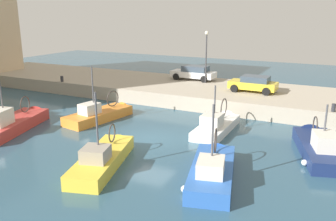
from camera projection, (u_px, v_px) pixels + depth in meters
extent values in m
plane|color=#2D5166|center=(152.00, 139.00, 22.59)|extent=(80.00, 80.00, 0.00)
cube|color=#ADA08C|center=(214.00, 94.00, 32.34)|extent=(9.00, 56.00, 1.20)
cube|color=gold|center=(103.00, 166.00, 18.58)|extent=(6.09, 3.32, 1.41)
cone|color=gold|center=(122.00, 144.00, 21.69)|extent=(1.31, 1.75, 1.55)
cube|color=#B2A893|center=(102.00, 155.00, 18.41)|extent=(5.83, 3.12, 0.08)
cube|color=gray|center=(96.00, 154.00, 17.48)|extent=(1.58, 1.55, 0.72)
cylinder|color=#4C4C51|center=(97.00, 126.00, 17.49)|extent=(0.10, 0.10, 3.42)
torus|color=#3F3833|center=(112.00, 133.00, 19.80)|extent=(1.03, 0.38, 1.05)
sphere|color=white|center=(71.00, 176.00, 17.03)|extent=(0.32, 0.32, 0.32)
cube|color=white|center=(216.00, 131.00, 24.04)|extent=(5.37, 1.82, 1.13)
cone|color=white|center=(229.00, 119.00, 26.66)|extent=(0.92, 1.60, 1.59)
cube|color=#B2A893|center=(216.00, 124.00, 23.90)|extent=(5.16, 1.67, 0.08)
cube|color=beige|center=(212.00, 121.00, 22.95)|extent=(1.42, 1.20, 0.87)
cylinder|color=#4C4C51|center=(215.00, 106.00, 23.08)|extent=(0.10, 0.10, 2.72)
torus|color=#3F3833|center=(224.00, 108.00, 24.99)|extent=(1.33, 0.09, 1.33)
sphere|color=white|center=(194.00, 134.00, 23.01)|extent=(0.32, 0.32, 0.32)
cube|color=navy|center=(319.00, 155.00, 20.07)|extent=(6.19, 3.65, 1.39)
cone|color=navy|center=(308.00, 136.00, 23.18)|extent=(1.40, 2.03, 1.84)
cube|color=#9E7A51|center=(320.00, 144.00, 19.90)|extent=(5.92, 3.43, 0.08)
cube|color=beige|center=(326.00, 142.00, 18.89)|extent=(1.87, 1.57, 0.91)
cylinder|color=#4C4C51|center=(325.00, 126.00, 19.16)|extent=(0.10, 0.10, 2.41)
torus|color=#3F3833|center=(315.00, 125.00, 21.29)|extent=(1.02, 0.38, 1.04)
sphere|color=white|center=(305.00, 163.00, 18.53)|extent=(0.32, 0.32, 0.32)
cube|color=#BC3833|center=(13.00, 130.00, 24.20)|extent=(6.51, 3.65, 1.52)
cone|color=#BC3833|center=(40.00, 116.00, 27.46)|extent=(1.37, 2.01, 1.84)
cube|color=#B2A893|center=(11.00, 121.00, 24.02)|extent=(6.23, 3.42, 0.08)
cylinder|color=#4C4C51|center=(2.00, 100.00, 22.91)|extent=(0.10, 0.10, 3.25)
torus|color=#3F3833|center=(25.00, 104.00, 25.47)|extent=(1.16, 0.40, 1.18)
cube|color=orange|center=(99.00, 120.00, 26.52)|extent=(5.62, 2.75, 1.37)
cone|color=orange|center=(127.00, 111.00, 28.88)|extent=(1.17, 1.81, 1.68)
cube|color=#896B4C|center=(98.00, 112.00, 26.36)|extent=(5.38, 2.57, 0.08)
cube|color=beige|center=(90.00, 109.00, 25.60)|extent=(1.51, 1.27, 0.78)
cylinder|color=#4C4C51|center=(93.00, 90.00, 25.57)|extent=(0.10, 0.10, 3.44)
torus|color=#3F3833|center=(113.00, 98.00, 27.33)|extent=(1.24, 0.29, 1.24)
sphere|color=white|center=(72.00, 120.00, 25.80)|extent=(0.32, 0.32, 0.32)
cube|color=#2D60B7|center=(212.00, 179.00, 17.16)|extent=(5.82, 3.27, 1.47)
cone|color=#2D60B7|center=(217.00, 155.00, 20.09)|extent=(1.31, 1.91, 1.73)
cube|color=#896B4C|center=(212.00, 167.00, 16.98)|extent=(5.57, 3.06, 0.08)
cube|color=beige|center=(211.00, 167.00, 15.98)|extent=(1.76, 1.52, 0.71)
cylinder|color=#4C4C51|center=(212.00, 138.00, 16.09)|extent=(0.10, 0.10, 3.18)
torus|color=#3F3833|center=(215.00, 141.00, 18.24)|extent=(1.26, 0.40, 1.28)
sphere|color=white|center=(184.00, 189.00, 15.75)|extent=(0.32, 0.32, 0.32)
cube|color=silver|center=(193.00, 74.00, 35.47)|extent=(1.78, 4.39, 0.58)
cube|color=#384756|center=(195.00, 69.00, 35.22)|extent=(1.54, 2.47, 0.55)
cylinder|color=black|center=(176.00, 77.00, 35.47)|extent=(0.23, 0.64, 0.64)
cylinder|color=black|center=(183.00, 74.00, 36.92)|extent=(0.23, 0.64, 0.64)
cylinder|color=black|center=(204.00, 79.00, 34.14)|extent=(0.23, 0.64, 0.64)
cylinder|color=black|center=(210.00, 76.00, 35.60)|extent=(0.23, 0.64, 0.64)
cube|color=gold|center=(253.00, 85.00, 30.18)|extent=(1.84, 3.95, 0.59)
cube|color=#384756|center=(256.00, 79.00, 29.95)|extent=(1.59, 2.22, 0.49)
cylinder|color=black|center=(234.00, 88.00, 30.10)|extent=(0.23, 0.64, 0.64)
cylinder|color=black|center=(240.00, 85.00, 31.60)|extent=(0.23, 0.64, 0.64)
cylinder|color=black|center=(266.00, 92.00, 28.90)|extent=(0.23, 0.64, 0.64)
cylinder|color=black|center=(271.00, 88.00, 30.40)|extent=(0.23, 0.64, 0.64)
cylinder|color=#2D2D33|center=(334.00, 108.00, 24.20)|extent=(0.28, 0.28, 0.55)
cylinder|color=#2D2D33|center=(62.00, 79.00, 34.58)|extent=(0.28, 0.28, 0.55)
cylinder|color=#38383D|center=(206.00, 59.00, 33.47)|extent=(0.12, 0.12, 4.50)
sphere|color=#F2EACC|center=(207.00, 33.00, 32.83)|extent=(0.36, 0.36, 0.36)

